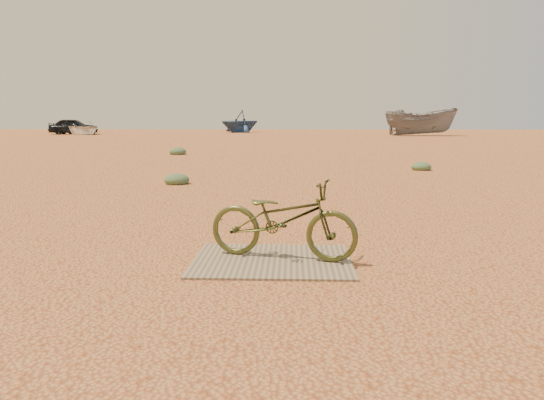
{
  "coord_description": "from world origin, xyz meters",
  "views": [
    {
      "loc": [
        -0.05,
        -5.12,
        1.43
      ],
      "look_at": [
        -0.25,
        0.04,
        0.63
      ],
      "focal_mm": 35.0,
      "sensor_mm": 36.0,
      "label": 1
    }
  ],
  "objects_px": {
    "bicycle": "(283,219)",
    "car": "(73,126)",
    "boat_far_left": "(240,121)",
    "boat_mid_right": "(421,122)",
    "plywood_board": "(272,261)",
    "boat_near_left": "(81,128)"
  },
  "relations": [
    {
      "from": "plywood_board",
      "to": "boat_mid_right",
      "type": "bearing_deg",
      "value": 74.64
    },
    {
      "from": "plywood_board",
      "to": "bicycle",
      "type": "distance_m",
      "value": 0.43
    },
    {
      "from": "car",
      "to": "boat_far_left",
      "type": "relative_size",
      "value": 0.96
    },
    {
      "from": "car",
      "to": "plywood_board",
      "type": "bearing_deg",
      "value": -161.38
    },
    {
      "from": "plywood_board",
      "to": "car",
      "type": "relative_size",
      "value": 0.4
    },
    {
      "from": "boat_near_left",
      "to": "boat_far_left",
      "type": "bearing_deg",
      "value": -9.14
    },
    {
      "from": "boat_far_left",
      "to": "boat_mid_right",
      "type": "distance_m",
      "value": 17.51
    },
    {
      "from": "car",
      "to": "boat_far_left",
      "type": "distance_m",
      "value": 15.11
    },
    {
      "from": "plywood_board",
      "to": "bicycle",
      "type": "xyz_separation_m",
      "value": [
        0.11,
        0.07,
        0.41
      ]
    },
    {
      "from": "car",
      "to": "boat_near_left",
      "type": "relative_size",
      "value": 0.72
    },
    {
      "from": "bicycle",
      "to": "boat_near_left",
      "type": "height_order",
      "value": "boat_near_left"
    },
    {
      "from": "car",
      "to": "boat_far_left",
      "type": "xyz_separation_m",
      "value": [
        13.73,
        6.3,
        0.41
      ]
    },
    {
      "from": "boat_far_left",
      "to": "boat_mid_right",
      "type": "xyz_separation_m",
      "value": [
        15.27,
        -8.56,
        0.0
      ]
    },
    {
      "from": "plywood_board",
      "to": "car",
      "type": "bearing_deg",
      "value": 114.95
    },
    {
      "from": "boat_far_left",
      "to": "bicycle",
      "type": "bearing_deg",
      "value": -34.59
    },
    {
      "from": "boat_far_left",
      "to": "boat_mid_right",
      "type": "bearing_deg",
      "value": 19.98
    },
    {
      "from": "boat_near_left",
      "to": "boat_mid_right",
      "type": "height_order",
      "value": "boat_mid_right"
    },
    {
      "from": "plywood_board",
      "to": "boat_far_left",
      "type": "distance_m",
      "value": 46.61
    },
    {
      "from": "plywood_board",
      "to": "boat_near_left",
      "type": "height_order",
      "value": "boat_near_left"
    },
    {
      "from": "bicycle",
      "to": "boat_near_left",
      "type": "distance_m",
      "value": 44.14
    },
    {
      "from": "bicycle",
      "to": "car",
      "type": "bearing_deg",
      "value": 39.77
    },
    {
      "from": "bicycle",
      "to": "car",
      "type": "distance_m",
      "value": 44.14
    }
  ]
}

